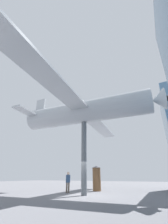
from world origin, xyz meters
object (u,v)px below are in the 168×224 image
Objects in this scene: suspended_airplane at (86,112)px; visitor_person at (68,180)px; support_pylon_central at (84,156)px; info_kiosk at (97,178)px.

suspended_airplane is 11.73× the size of visitor_person.
support_pylon_central reaches higher than info_kiosk.
suspended_airplane reaches higher than visitor_person.
info_kiosk reaches higher than visitor_person.
suspended_airplane is 6.63m from visitor_person.
suspended_airplane reaches higher than info_kiosk.
support_pylon_central is at bearing -58.65° from visitor_person.
suspended_airplane is at bearing -56.59° from visitor_person.
visitor_person is 0.73× the size of info_kiosk.
suspended_airplane reaches higher than support_pylon_central.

